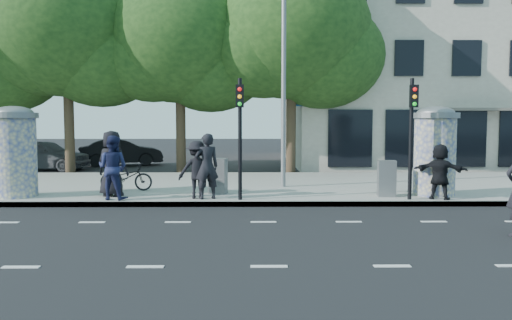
{
  "coord_description": "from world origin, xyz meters",
  "views": [
    {
      "loc": [
        -0.29,
        -10.1,
        2.34
      ],
      "look_at": [
        -0.16,
        3.5,
        1.3
      ],
      "focal_mm": 35.0,
      "sensor_mm": 36.0,
      "label": 1
    }
  ],
  "objects_px": {
    "traffic_pole_near": "(240,126)",
    "car_left": "(43,155)",
    "ped_c": "(113,168)",
    "traffic_pole_far": "(412,126)",
    "cabinet_right": "(387,178)",
    "car_mid": "(121,152)",
    "ad_column_left": "(15,149)",
    "street_lamp": "(284,48)",
    "ped_d": "(197,170)",
    "ad_column_right": "(435,149)",
    "ped_b": "(207,166)",
    "ped_a": "(112,164)",
    "ped_f": "(440,172)",
    "cabinet_left": "(218,176)",
    "bicycle": "(126,177)"
  },
  "relations": [
    {
      "from": "traffic_pole_near",
      "to": "car_left",
      "type": "xyz_separation_m",
      "value": [
        -9.8,
        10.39,
        -1.48
      ]
    },
    {
      "from": "traffic_pole_near",
      "to": "ped_c",
      "type": "bearing_deg",
      "value": 178.0
    },
    {
      "from": "traffic_pole_far",
      "to": "cabinet_right",
      "type": "distance_m",
      "value": 1.75
    },
    {
      "from": "car_left",
      "to": "car_mid",
      "type": "distance_m",
      "value": 4.02
    },
    {
      "from": "ad_column_left",
      "to": "traffic_pole_far",
      "type": "relative_size",
      "value": 0.78
    },
    {
      "from": "street_lamp",
      "to": "ped_d",
      "type": "height_order",
      "value": "street_lamp"
    },
    {
      "from": "street_lamp",
      "to": "cabinet_right",
      "type": "height_order",
      "value": "street_lamp"
    },
    {
      "from": "ad_column_right",
      "to": "ped_b",
      "type": "relative_size",
      "value": 1.42
    },
    {
      "from": "traffic_pole_near",
      "to": "ped_d",
      "type": "bearing_deg",
      "value": 164.94
    },
    {
      "from": "traffic_pole_near",
      "to": "car_mid",
      "type": "xyz_separation_m",
      "value": [
        -6.7,
        12.95,
        -1.52
      ]
    },
    {
      "from": "ped_c",
      "to": "ped_d",
      "type": "xyz_separation_m",
      "value": [
        2.35,
        0.21,
        -0.08
      ]
    },
    {
      "from": "traffic_pole_near",
      "to": "ped_d",
      "type": "height_order",
      "value": "traffic_pole_near"
    },
    {
      "from": "ped_a",
      "to": "ped_b",
      "type": "bearing_deg",
      "value": -175.91
    },
    {
      "from": "traffic_pole_far",
      "to": "ped_b",
      "type": "bearing_deg",
      "value": 178.03
    },
    {
      "from": "cabinet_right",
      "to": "ped_c",
      "type": "bearing_deg",
      "value": -170.48
    },
    {
      "from": "traffic_pole_near",
      "to": "ped_b",
      "type": "bearing_deg",
      "value": 168.2
    },
    {
      "from": "cabinet_right",
      "to": "ad_column_left",
      "type": "bearing_deg",
      "value": -174.59
    },
    {
      "from": "ped_d",
      "to": "ped_b",
      "type": "bearing_deg",
      "value": 149.67
    },
    {
      "from": "ped_b",
      "to": "car_left",
      "type": "bearing_deg",
      "value": -68.91
    },
    {
      "from": "cabinet_right",
      "to": "car_mid",
      "type": "relative_size",
      "value": 0.24
    },
    {
      "from": "ped_f",
      "to": "cabinet_left",
      "type": "relative_size",
      "value": 1.45
    },
    {
      "from": "ad_column_right",
      "to": "bicycle",
      "type": "height_order",
      "value": "ad_column_right"
    },
    {
      "from": "traffic_pole_far",
      "to": "ped_f",
      "type": "height_order",
      "value": "traffic_pole_far"
    },
    {
      "from": "bicycle",
      "to": "ped_f",
      "type": "bearing_deg",
      "value": -99.43
    },
    {
      "from": "ped_a",
      "to": "cabinet_left",
      "type": "bearing_deg",
      "value": -155.76
    },
    {
      "from": "street_lamp",
      "to": "traffic_pole_near",
      "type": "bearing_deg",
      "value": -116.23
    },
    {
      "from": "ped_a",
      "to": "ped_d",
      "type": "xyz_separation_m",
      "value": [
        2.54,
        -0.4,
        -0.14
      ]
    },
    {
      "from": "bicycle",
      "to": "car_mid",
      "type": "xyz_separation_m",
      "value": [
        -3.02,
        10.99,
        0.13
      ]
    },
    {
      "from": "ad_column_left",
      "to": "ped_c",
      "type": "distance_m",
      "value": 3.1
    },
    {
      "from": "ped_c",
      "to": "cabinet_left",
      "type": "height_order",
      "value": "ped_c"
    },
    {
      "from": "ped_a",
      "to": "cabinet_right",
      "type": "relative_size",
      "value": 1.83
    },
    {
      "from": "car_mid",
      "to": "bicycle",
      "type": "bearing_deg",
      "value": 177.86
    },
    {
      "from": "street_lamp",
      "to": "ped_c",
      "type": "distance_m",
      "value": 6.8
    },
    {
      "from": "cabinet_right",
      "to": "car_left",
      "type": "xyz_separation_m",
      "value": [
        -14.11,
        9.74,
        0.07
      ]
    },
    {
      "from": "cabinet_right",
      "to": "car_mid",
      "type": "xyz_separation_m",
      "value": [
        -11.0,
        12.29,
        0.03
      ]
    },
    {
      "from": "traffic_pole_far",
      "to": "cabinet_left",
      "type": "xyz_separation_m",
      "value": [
        -5.5,
        1.25,
        -1.54
      ]
    },
    {
      "from": "ped_f",
      "to": "bicycle",
      "type": "xyz_separation_m",
      "value": [
        -9.33,
        1.88,
        -0.35
      ]
    },
    {
      "from": "street_lamp",
      "to": "bicycle",
      "type": "bearing_deg",
      "value": -170.14
    },
    {
      "from": "street_lamp",
      "to": "car_left",
      "type": "height_order",
      "value": "street_lamp"
    },
    {
      "from": "street_lamp",
      "to": "car_mid",
      "type": "height_order",
      "value": "street_lamp"
    },
    {
      "from": "ped_a",
      "to": "car_left",
      "type": "relative_size",
      "value": 0.44
    },
    {
      "from": "cabinet_right",
      "to": "bicycle",
      "type": "bearing_deg",
      "value": 176.41
    },
    {
      "from": "street_lamp",
      "to": "ped_f",
      "type": "xyz_separation_m",
      "value": [
        4.25,
        -2.77,
        -3.86
      ]
    },
    {
      "from": "ad_column_left",
      "to": "traffic_pole_far",
      "type": "height_order",
      "value": "traffic_pole_far"
    },
    {
      "from": "ped_b",
      "to": "bicycle",
      "type": "distance_m",
      "value": 3.29
    },
    {
      "from": "street_lamp",
      "to": "car_left",
      "type": "relative_size",
      "value": 1.82
    },
    {
      "from": "traffic_pole_near",
      "to": "traffic_pole_far",
      "type": "xyz_separation_m",
      "value": [
        4.8,
        0.0,
        0.0
      ]
    },
    {
      "from": "cabinet_left",
      "to": "car_mid",
      "type": "relative_size",
      "value": 0.25
    },
    {
      "from": "street_lamp",
      "to": "cabinet_right",
      "type": "distance_m",
      "value": 5.49
    },
    {
      "from": "ad_column_left",
      "to": "car_mid",
      "type": "relative_size",
      "value": 0.61
    }
  ]
}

